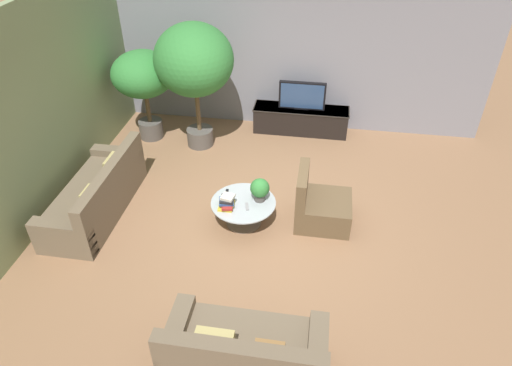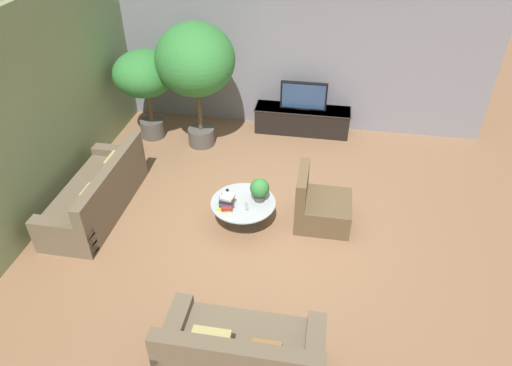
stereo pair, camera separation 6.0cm
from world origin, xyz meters
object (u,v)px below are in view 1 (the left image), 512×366
armchair_wicker (320,206)px  potted_plant_tabletop (260,189)px  potted_palm_tall (143,78)px  couch_near_entry (245,354)px  potted_palm_corner (194,63)px  media_console (301,119)px  television (302,96)px  coffee_table (243,208)px  couch_by_wall (97,196)px

armchair_wicker → potted_plant_tabletop: armchair_wicker is taller
potted_palm_tall → couch_near_entry: bearing=-59.9°
couch_near_entry → potted_palm_corner: size_ratio=0.73×
media_console → television: television is taller
coffee_table → couch_near_entry: 2.40m
couch_by_wall → armchair_wicker: 3.35m
potted_plant_tabletop → potted_palm_corner: bearing=125.6°
couch_by_wall → potted_plant_tabletop: couch_by_wall is taller
couch_by_wall → armchair_wicker: (3.34, 0.29, -0.01)m
media_console → couch_by_wall: bearing=-133.9°
media_console → coffee_table: size_ratio=1.95×
armchair_wicker → potted_plant_tabletop: (-0.87, -0.14, 0.32)m
couch_by_wall → armchair_wicker: armchair_wicker is taller
coffee_table → potted_palm_tall: bearing=134.9°
television → couch_by_wall: (-2.85, -2.96, -0.48)m
media_console → potted_palm_corner: 2.40m
coffee_table → potted_palm_tall: (-2.22, 2.23, 0.94)m
television → armchair_wicker: 2.76m
armchair_wicker → potted_palm_corner: potted_palm_corner is taller
potted_plant_tabletop → media_console: bearing=82.3°
television → potted_palm_tall: (-2.83, -0.66, 0.45)m
television → coffee_table: television is taller
television → couch_by_wall: bearing=-133.9°
coffee_table → potted_palm_corner: bearing=120.0°
potted_palm_tall → media_console: bearing=13.2°
potted_plant_tabletop → couch_by_wall: bearing=-176.4°
potted_plant_tabletop → coffee_table: bearing=-158.4°
potted_palm_corner → potted_palm_tall: bearing=172.8°
potted_palm_corner → couch_near_entry: bearing=-69.6°
media_console → armchair_wicker: size_ratio=2.14×
media_console → couch_near_entry: 5.26m
couch_by_wall → couch_near_entry: bearing=49.5°
couch_near_entry → potted_palm_tall: size_ratio=0.98×
media_console → coffee_table: (-0.61, -2.90, 0.01)m
coffee_table → armchair_wicker: armchair_wicker is taller
coffee_table → potted_plant_tabletop: potted_plant_tabletop is taller
coffee_table → media_console: bearing=78.1°
potted_palm_corner → potted_plant_tabletop: bearing=-54.4°
potted_palm_tall → television: bearing=13.2°
potted_palm_tall → potted_palm_corner: potted_palm_corner is taller
media_console → potted_plant_tabletop: size_ratio=5.14×
potted_palm_corner → armchair_wicker: bearing=-39.0°
television → potted_palm_corner: potted_palm_corner is taller
potted_palm_tall → potted_plant_tabletop: size_ratio=4.74×
coffee_table → potted_plant_tabletop: size_ratio=2.64×
armchair_wicker → potted_palm_tall: (-3.32, 2.00, 0.94)m
media_console → couch_near_entry: size_ratio=1.10×
coffee_table → couch_near_entry: couch_near_entry is taller
media_console → television: (0.00, -0.00, 0.50)m
media_console → couch_by_wall: couch_by_wall is taller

